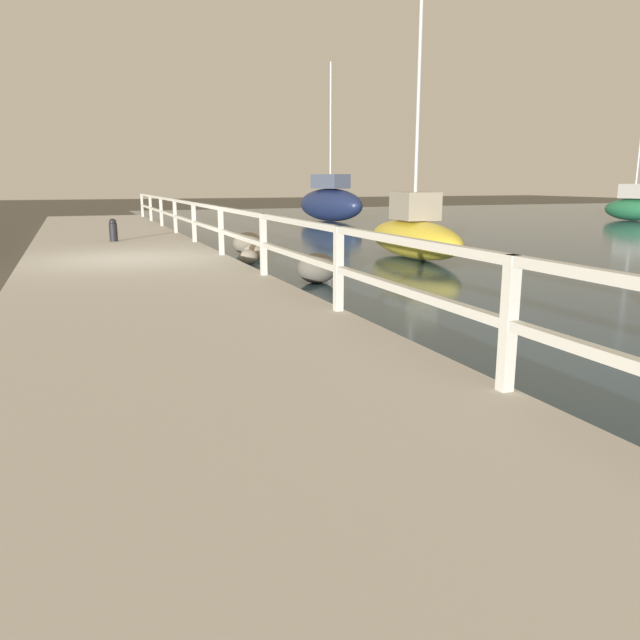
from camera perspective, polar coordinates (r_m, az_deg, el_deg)
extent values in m
plane|color=#4C473D|center=(13.59, -17.05, 4.01)|extent=(120.00, 120.00, 0.00)
cube|color=beige|center=(13.57, -17.09, 4.69)|extent=(4.13, 36.00, 0.33)
cube|color=silver|center=(4.86, 16.86, -0.37)|extent=(0.10, 0.10, 1.04)
cube|color=silver|center=(7.62, 1.70, 4.69)|extent=(0.10, 0.10, 1.04)
cube|color=silver|center=(10.66, -5.20, 6.88)|extent=(0.10, 0.10, 1.04)
cube|color=silver|center=(13.79, -9.04, 8.06)|extent=(0.10, 0.10, 1.04)
cube|color=silver|center=(16.96, -11.46, 8.77)|extent=(0.10, 0.10, 1.04)
cube|color=silver|center=(20.15, -13.12, 9.26)|extent=(0.10, 0.10, 1.04)
cube|color=silver|center=(23.36, -14.32, 9.60)|extent=(0.10, 0.10, 1.04)
cube|color=silver|center=(26.57, -15.24, 9.86)|extent=(0.10, 0.10, 1.04)
cube|color=silver|center=(29.79, -15.96, 10.06)|extent=(0.10, 0.10, 1.04)
cube|color=silver|center=(13.76, -9.11, 10.04)|extent=(0.09, 32.50, 0.08)
cube|color=silver|center=(13.79, -9.04, 8.06)|extent=(0.09, 32.50, 0.08)
ellipsoid|color=slate|center=(16.66, -6.63, 6.98)|extent=(0.79, 0.71, 0.59)
ellipsoid|color=gray|center=(14.70, -6.57, 5.76)|extent=(0.46, 0.41, 0.34)
ellipsoid|color=#666056|center=(11.82, -0.28, 4.77)|extent=(0.76, 0.69, 0.57)
ellipsoid|color=gray|center=(15.53, -6.10, 6.20)|extent=(0.51, 0.46, 0.38)
cylinder|color=black|center=(17.68, -18.37, 7.61)|extent=(0.21, 0.21, 0.47)
sphere|color=black|center=(17.66, -18.43, 8.49)|extent=(0.19, 0.19, 0.19)
ellipsoid|color=gold|center=(15.88, 8.58, 7.33)|extent=(1.51, 4.34, 0.95)
cube|color=#9E937F|center=(15.83, 8.68, 10.26)|extent=(0.95, 1.17, 0.68)
cylinder|color=silver|center=(15.94, 9.00, 19.44)|extent=(0.09, 0.09, 5.77)
ellipsoid|color=#236B42|center=(34.74, 26.72, 9.02)|extent=(1.76, 3.21, 1.08)
cube|color=beige|center=(34.71, 26.86, 10.47)|extent=(1.12, 1.33, 0.69)
ellipsoid|color=#192347|center=(30.68, 0.95, 10.48)|extent=(2.68, 4.61, 1.55)
cube|color=#4C566B|center=(30.66, 0.96, 12.55)|extent=(1.50, 2.02, 0.67)
cylinder|color=silver|center=(30.77, 0.97, 17.27)|extent=(0.09, 0.09, 5.73)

